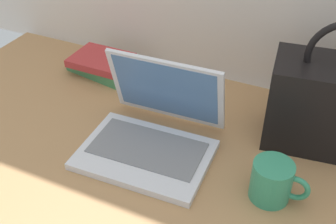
% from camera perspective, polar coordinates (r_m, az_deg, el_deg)
% --- Properties ---
extents(desk, '(1.60, 0.76, 0.03)m').
position_cam_1_polar(desk, '(1.04, 2.04, -6.53)').
color(desk, '#A87A4C').
rests_on(desk, ground).
extents(laptop, '(0.32, 0.29, 0.21)m').
position_cam_1_polar(laptop, '(1.03, -2.10, -2.66)').
color(laptop, silver).
rests_on(laptop, desk).
extents(coffee_mug, '(0.13, 0.09, 0.09)m').
position_cam_1_polar(coffee_mug, '(0.93, 14.01, -9.10)').
color(coffee_mug, '#338C66').
rests_on(coffee_mug, desk).
extents(handbag, '(0.32, 0.20, 0.33)m').
position_cam_1_polar(handbag, '(1.07, 21.50, 0.95)').
color(handbag, black).
rests_on(handbag, desk).
extents(book_stack, '(0.22, 0.14, 0.06)m').
position_cam_1_polar(book_stack, '(1.35, -8.98, 6.39)').
color(book_stack, '#3F7F4C').
rests_on(book_stack, desk).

